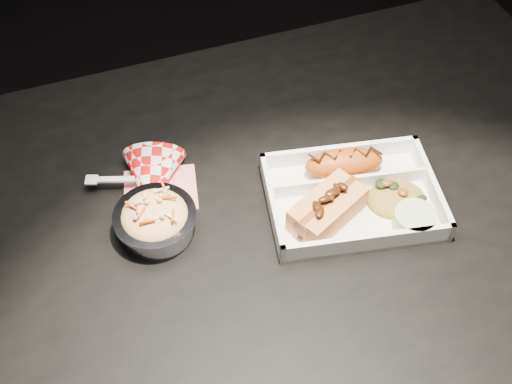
% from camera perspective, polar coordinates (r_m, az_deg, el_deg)
% --- Properties ---
extents(dining_table, '(1.20, 0.80, 0.75)m').
position_cam_1_polar(dining_table, '(1.03, 2.18, -4.48)').
color(dining_table, black).
rests_on(dining_table, ground).
extents(food_tray, '(0.28, 0.22, 0.04)m').
position_cam_1_polar(food_tray, '(0.97, 8.49, -0.62)').
color(food_tray, silver).
rests_on(food_tray, dining_table).
extents(fried_pastry, '(0.13, 0.07, 0.04)m').
position_cam_1_polar(fried_pastry, '(0.99, 7.83, 2.55)').
color(fried_pastry, '#B65012').
rests_on(fried_pastry, food_tray).
extents(hotdog, '(0.13, 0.10, 0.06)m').
position_cam_1_polar(hotdog, '(0.93, 6.38, -1.36)').
color(hotdog, '#DB8D4A').
rests_on(hotdog, food_tray).
extents(fried_rice_mound, '(0.10, 0.09, 0.03)m').
position_cam_1_polar(fried_rice_mound, '(0.97, 12.45, -0.20)').
color(fried_rice_mound, olive).
rests_on(fried_rice_mound, food_tray).
extents(cupcake_liner, '(0.06, 0.06, 0.03)m').
position_cam_1_polar(cupcake_liner, '(0.95, 13.88, -2.49)').
color(cupcake_liner, '#BBCE9C').
rests_on(cupcake_liner, food_tray).
extents(foil_coleslaw_cup, '(0.12, 0.12, 0.07)m').
position_cam_1_polar(foil_coleslaw_cup, '(0.92, -8.95, -2.37)').
color(foil_coleslaw_cup, silver).
rests_on(foil_coleslaw_cup, dining_table).
extents(napkin_fork, '(0.17, 0.14, 0.10)m').
position_cam_1_polar(napkin_fork, '(0.99, -9.27, 0.99)').
color(napkin_fork, red).
rests_on(napkin_fork, dining_table).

